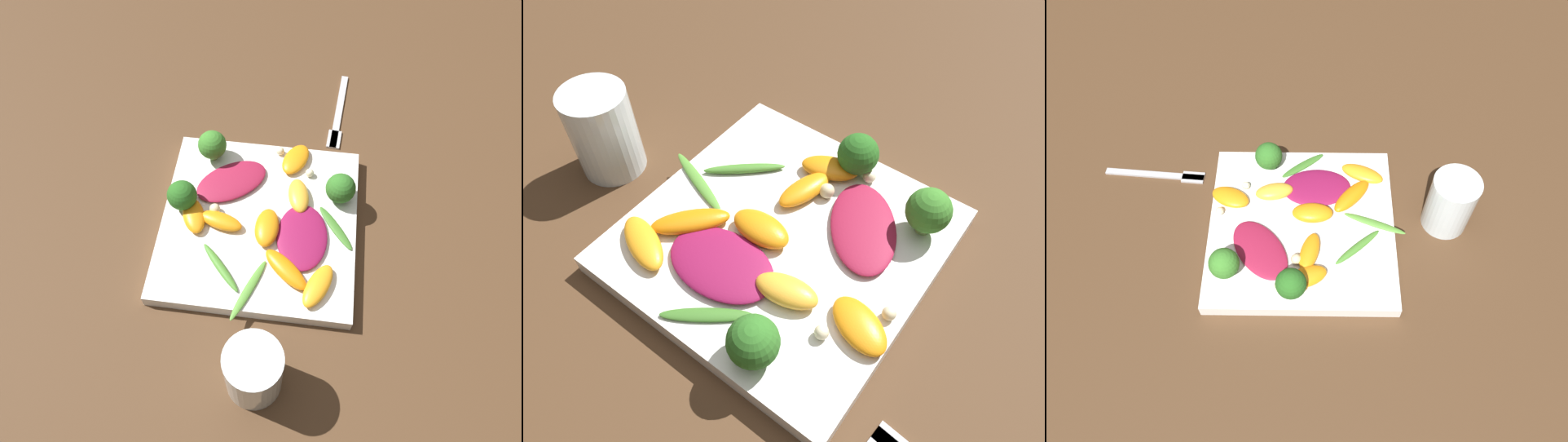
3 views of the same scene
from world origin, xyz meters
TOP-DOWN VIEW (x-y plane):
  - ground_plane at (0.00, 0.00)m, footprint 2.40×2.40m
  - plate at (0.00, 0.00)m, footprint 0.27×0.27m
  - drinking_glass at (-0.22, -0.02)m, footprint 0.07×0.07m
  - fork at (0.22, -0.10)m, footprint 0.16×0.03m
  - radicchio_leaf_0 at (0.06, 0.05)m, footprint 0.11×0.12m
  - radicchio_leaf_1 at (-0.02, -0.06)m, footprint 0.11×0.07m
  - orange_segment_0 at (-0.07, -0.05)m, footprint 0.07×0.07m
  - orange_segment_1 at (-0.09, -0.09)m, footprint 0.07×0.05m
  - orange_segment_2 at (-0.02, -0.01)m, footprint 0.06×0.03m
  - orange_segment_3 at (0.11, -0.04)m, footprint 0.07×0.05m
  - orange_segment_4 at (-0.01, 0.09)m, footprint 0.07×0.05m
  - orange_segment_5 at (-0.01, 0.05)m, footprint 0.04×0.07m
  - orange_segment_6 at (0.04, -0.05)m, footprint 0.06×0.04m
  - broccoli_floret_0 at (0.05, -0.11)m, footprint 0.04×0.04m
  - broccoli_floret_1 at (0.01, 0.11)m, footprint 0.04×0.04m
  - broccoli_floret_2 at (0.10, 0.08)m, footprint 0.04×0.04m
  - arugula_sprig_0 at (-0.05, -0.07)m, footprint 0.08×0.05m
  - arugula_sprig_1 at (0.00, -0.11)m, footprint 0.07×0.06m
  - arugula_sprig_2 at (-0.08, 0.04)m, footprint 0.07×0.06m
  - arugula_sprig_3 at (-0.11, 0.00)m, footprint 0.09×0.04m
  - macadamia_nut_0 at (0.09, -0.06)m, footprint 0.01×0.01m
  - macadamia_nut_1 at (0.01, 0.06)m, footprint 0.02×0.02m
  - macadamia_nut_2 at (0.12, -0.02)m, footprint 0.01×0.01m
  - macadamia_nut_3 at (0.03, 0.11)m, footprint 0.01×0.01m

SIDE VIEW (x-z plane):
  - ground_plane at x=0.00m, z-range 0.00..0.00m
  - fork at x=0.22m, z-range 0.00..0.01m
  - plate at x=0.00m, z-range 0.00..0.02m
  - arugula_sprig_3 at x=-0.11m, z-range 0.02..0.03m
  - arugula_sprig_1 at x=0.00m, z-range 0.02..0.03m
  - arugula_sprig_0 at x=-0.05m, z-range 0.02..0.03m
  - arugula_sprig_2 at x=-0.08m, z-range 0.02..0.03m
  - radicchio_leaf_1 at x=-0.02m, z-range 0.02..0.03m
  - radicchio_leaf_0 at x=0.06m, z-range 0.02..0.03m
  - macadamia_nut_2 at x=0.12m, z-range 0.02..0.03m
  - macadamia_nut_0 at x=0.09m, z-range 0.02..0.03m
  - macadamia_nut_3 at x=0.03m, z-range 0.02..0.04m
  - orange_segment_3 at x=0.11m, z-range 0.02..0.04m
  - orange_segment_1 at x=-0.09m, z-range 0.02..0.04m
  - macadamia_nut_1 at x=0.01m, z-range 0.02..0.04m
  - orange_segment_5 at x=-0.01m, z-range 0.02..0.04m
  - orange_segment_4 at x=-0.01m, z-range 0.02..0.04m
  - orange_segment_0 at x=-0.07m, z-range 0.02..0.04m
  - orange_segment_6 at x=0.04m, z-range 0.02..0.04m
  - orange_segment_2 at x=-0.02m, z-range 0.02..0.04m
  - broccoli_floret_0 at x=0.05m, z-range 0.02..0.07m
  - broccoli_floret_1 at x=0.01m, z-range 0.02..0.07m
  - drinking_glass at x=-0.22m, z-range 0.00..0.10m
  - broccoli_floret_2 at x=0.10m, z-range 0.02..0.07m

